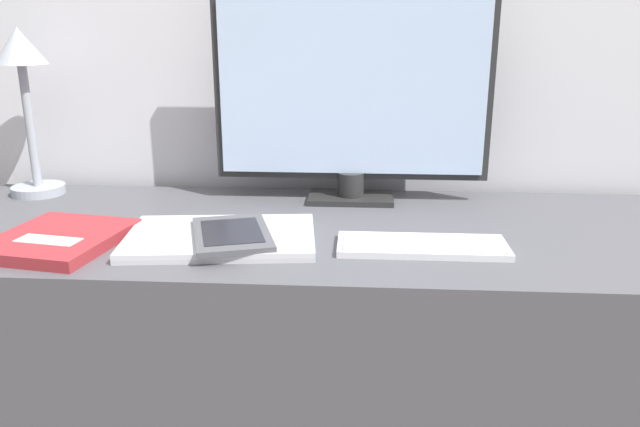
{
  "coord_description": "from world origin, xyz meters",
  "views": [
    {
      "loc": [
        0.09,
        -0.92,
        1.1
      ],
      "look_at": [
        0.02,
        0.13,
        0.78
      ],
      "focal_mm": 35.0,
      "sensor_mm": 36.0,
      "label": 1
    }
  ],
  "objects_px": {
    "keyboard": "(422,246)",
    "desk_lamp": "(24,81)",
    "laptop": "(221,237)",
    "ereader": "(232,234)",
    "notebook": "(58,239)",
    "monitor": "(352,97)"
  },
  "relations": [
    {
      "from": "monitor",
      "to": "laptop",
      "type": "distance_m",
      "value": 0.43
    },
    {
      "from": "laptop",
      "to": "notebook",
      "type": "height_order",
      "value": "notebook"
    },
    {
      "from": "keyboard",
      "to": "ereader",
      "type": "relative_size",
      "value": 1.31
    },
    {
      "from": "laptop",
      "to": "desk_lamp",
      "type": "xyz_separation_m",
      "value": [
        -0.5,
        0.3,
        0.25
      ]
    },
    {
      "from": "laptop",
      "to": "ereader",
      "type": "distance_m",
      "value": 0.03
    },
    {
      "from": "monitor",
      "to": "desk_lamp",
      "type": "bearing_deg",
      "value": 179.54
    },
    {
      "from": "monitor",
      "to": "notebook",
      "type": "relative_size",
      "value": 2.27
    },
    {
      "from": "monitor",
      "to": "laptop",
      "type": "xyz_separation_m",
      "value": [
        -0.23,
        -0.29,
        -0.22
      ]
    },
    {
      "from": "laptop",
      "to": "notebook",
      "type": "relative_size",
      "value": 1.36
    },
    {
      "from": "desk_lamp",
      "to": "laptop",
      "type": "bearing_deg",
      "value": -31.16
    },
    {
      "from": "ereader",
      "to": "notebook",
      "type": "bearing_deg",
      "value": -176.49
    },
    {
      "from": "monitor",
      "to": "ereader",
      "type": "bearing_deg",
      "value": -123.55
    },
    {
      "from": "keyboard",
      "to": "desk_lamp",
      "type": "height_order",
      "value": "desk_lamp"
    },
    {
      "from": "monitor",
      "to": "keyboard",
      "type": "xyz_separation_m",
      "value": [
        0.13,
        -0.31,
        -0.22
      ]
    },
    {
      "from": "keyboard",
      "to": "notebook",
      "type": "xyz_separation_m",
      "value": [
        -0.65,
        -0.02,
        0.0
      ]
    },
    {
      "from": "desk_lamp",
      "to": "notebook",
      "type": "distance_m",
      "value": 0.47
    },
    {
      "from": "keyboard",
      "to": "notebook",
      "type": "height_order",
      "value": "notebook"
    },
    {
      "from": "monitor",
      "to": "notebook",
      "type": "xyz_separation_m",
      "value": [
        -0.52,
        -0.33,
        -0.22
      ]
    },
    {
      "from": "laptop",
      "to": "notebook",
      "type": "distance_m",
      "value": 0.29
    },
    {
      "from": "keyboard",
      "to": "desk_lamp",
      "type": "relative_size",
      "value": 0.8
    },
    {
      "from": "keyboard",
      "to": "laptop",
      "type": "bearing_deg",
      "value": 177.61
    },
    {
      "from": "ereader",
      "to": "desk_lamp",
      "type": "relative_size",
      "value": 0.61
    }
  ]
}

